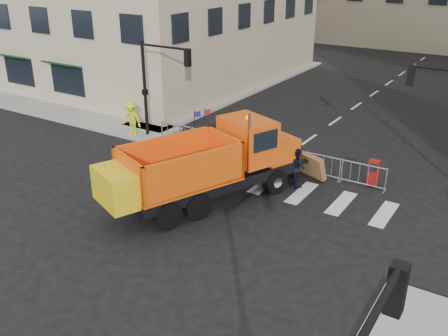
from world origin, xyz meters
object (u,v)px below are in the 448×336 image
Objects in this scene: newspaper_box at (373,172)px; worker at (131,119)px; cop_b at (296,167)px; cop_a at (294,155)px; plow_truck at (205,164)px; cop_c at (264,152)px.

worker is at bearing -178.74° from newspaper_box.
cop_b is at bearing -4.44° from worker.
cop_a is at bearing -26.77° from cop_b.
plow_truck reaches higher than cop_a.
cop_c is (-1.37, -0.29, -0.03)m from cop_a.
newspaper_box is (3.53, 0.83, -0.31)m from cop_a.
cop_b is 2.04m from cop_c.
cop_b is at bearing -152.49° from newspaper_box.
plow_truck reaches higher than newspaper_box.
plow_truck reaches higher than worker.
newspaper_box is (4.90, 1.12, -0.28)m from cop_c.
newspaper_box is at bearing 160.80° from cop_c.
cop_a is 3.64m from newspaper_box.
plow_truck is 5.07× the size of cop_a.
cop_b is 10.43m from worker.
worker is (-9.83, -0.20, 0.14)m from cop_a.
cop_a is 1.01× the size of worker.
cop_b is at bearing 129.85° from cop_c.
cop_c is 0.98× the size of worker.
worker is 1.83× the size of newspaper_box.
newspaper_box is at bearing 3.94° from worker.
cop_b is at bearing 99.63° from cop_a.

